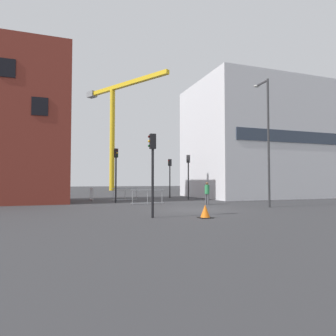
{
  "coord_description": "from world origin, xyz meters",
  "views": [
    {
      "loc": [
        -7.55,
        -16.47,
        1.71
      ],
      "look_at": [
        0.0,
        4.93,
        2.68
      ],
      "focal_mm": 32.29,
      "sensor_mm": 36.0,
      "label": 1
    }
  ],
  "objects_px": {
    "streetlamp_tall": "(267,133)",
    "traffic_light_corner": "(170,172)",
    "pedestrian_walking": "(207,191)",
    "traffic_cone_orange": "(205,212)",
    "traffic_light_island": "(116,167)",
    "traffic_light_verge": "(153,161)",
    "construction_crane": "(115,116)",
    "traffic_light_near": "(188,170)"
  },
  "relations": [
    {
      "from": "construction_crane",
      "to": "traffic_light_island",
      "type": "relative_size",
      "value": 4.49
    },
    {
      "from": "streetlamp_tall",
      "to": "pedestrian_walking",
      "type": "bearing_deg",
      "value": 130.79
    },
    {
      "from": "streetlamp_tall",
      "to": "traffic_light_corner",
      "type": "relative_size",
      "value": 2.14
    },
    {
      "from": "traffic_light_verge",
      "to": "traffic_cone_orange",
      "type": "xyz_separation_m",
      "value": [
        2.29,
        -0.85,
        -2.34
      ]
    },
    {
      "from": "streetlamp_tall",
      "to": "traffic_light_near",
      "type": "bearing_deg",
      "value": 101.0
    },
    {
      "from": "traffic_light_near",
      "to": "construction_crane",
      "type": "bearing_deg",
      "value": 94.41
    },
    {
      "from": "traffic_light_island",
      "to": "traffic_cone_orange",
      "type": "relative_size",
      "value": 6.85
    },
    {
      "from": "streetlamp_tall",
      "to": "traffic_light_corner",
      "type": "xyz_separation_m",
      "value": [
        -2.27,
        12.6,
        -2.18
      ]
    },
    {
      "from": "traffic_light_island",
      "to": "traffic_light_corner",
      "type": "distance_m",
      "value": 8.51
    },
    {
      "from": "traffic_light_island",
      "to": "traffic_light_near",
      "type": "distance_m",
      "value": 7.24
    },
    {
      "from": "traffic_light_island",
      "to": "traffic_cone_orange",
      "type": "xyz_separation_m",
      "value": [
        2.29,
        -10.86,
        -2.54
      ]
    },
    {
      "from": "traffic_light_island",
      "to": "traffic_cone_orange",
      "type": "height_order",
      "value": "traffic_light_island"
    },
    {
      "from": "traffic_light_verge",
      "to": "construction_crane",
      "type": "bearing_deg",
      "value": 83.15
    },
    {
      "from": "construction_crane",
      "to": "pedestrian_walking",
      "type": "height_order",
      "value": "construction_crane"
    },
    {
      "from": "traffic_light_verge",
      "to": "pedestrian_walking",
      "type": "distance_m",
      "value": 8.74
    },
    {
      "from": "streetlamp_tall",
      "to": "traffic_light_verge",
      "type": "xyz_separation_m",
      "value": [
        -8.73,
        -2.95,
        -2.2
      ]
    },
    {
      "from": "traffic_light_island",
      "to": "traffic_light_verge",
      "type": "relative_size",
      "value": 1.08
    },
    {
      "from": "streetlamp_tall",
      "to": "pedestrian_walking",
      "type": "distance_m",
      "value": 5.77
    },
    {
      "from": "traffic_cone_orange",
      "to": "streetlamp_tall",
      "type": "bearing_deg",
      "value": 30.55
    },
    {
      "from": "traffic_light_near",
      "to": "pedestrian_walking",
      "type": "height_order",
      "value": "traffic_light_near"
    },
    {
      "from": "construction_crane",
      "to": "pedestrian_walking",
      "type": "xyz_separation_m",
      "value": [
        1.13,
        -33.85,
        -12.29
      ]
    },
    {
      "from": "traffic_light_verge",
      "to": "streetlamp_tall",
      "type": "bearing_deg",
      "value": 18.68
    },
    {
      "from": "traffic_cone_orange",
      "to": "traffic_light_verge",
      "type": "bearing_deg",
      "value": 159.65
    },
    {
      "from": "construction_crane",
      "to": "traffic_cone_orange",
      "type": "distance_m",
      "value": 42.95
    },
    {
      "from": "traffic_light_near",
      "to": "traffic_light_corner",
      "type": "distance_m",
      "value": 3.62
    },
    {
      "from": "traffic_light_island",
      "to": "traffic_light_verge",
      "type": "height_order",
      "value": "traffic_light_island"
    },
    {
      "from": "construction_crane",
      "to": "traffic_light_verge",
      "type": "relative_size",
      "value": 4.86
    },
    {
      "from": "construction_crane",
      "to": "traffic_cone_orange",
      "type": "bearing_deg",
      "value": -93.53
    },
    {
      "from": "traffic_light_verge",
      "to": "traffic_cone_orange",
      "type": "height_order",
      "value": "traffic_light_verge"
    },
    {
      "from": "traffic_light_corner",
      "to": "traffic_light_verge",
      "type": "height_order",
      "value": "traffic_light_corner"
    },
    {
      "from": "traffic_light_near",
      "to": "traffic_light_verge",
      "type": "bearing_deg",
      "value": -120.23
    },
    {
      "from": "construction_crane",
      "to": "traffic_light_verge",
      "type": "bearing_deg",
      "value": -96.85
    },
    {
      "from": "construction_crane",
      "to": "traffic_light_corner",
      "type": "distance_m",
      "value": 26.71
    },
    {
      "from": "traffic_light_corner",
      "to": "pedestrian_walking",
      "type": "distance_m",
      "value": 9.55
    },
    {
      "from": "traffic_cone_orange",
      "to": "construction_crane",
      "type": "bearing_deg",
      "value": 86.47
    },
    {
      "from": "streetlamp_tall",
      "to": "traffic_light_island",
      "type": "relative_size",
      "value": 1.99
    },
    {
      "from": "construction_crane",
      "to": "traffic_light_near",
      "type": "bearing_deg",
      "value": -85.59
    },
    {
      "from": "pedestrian_walking",
      "to": "traffic_cone_orange",
      "type": "xyz_separation_m",
      "value": [
        -3.65,
        -7.02,
        -0.66
      ]
    },
    {
      "from": "traffic_light_near",
      "to": "traffic_light_verge",
      "type": "height_order",
      "value": "traffic_light_near"
    },
    {
      "from": "construction_crane",
      "to": "traffic_light_near",
      "type": "relative_size",
      "value": 4.64
    },
    {
      "from": "pedestrian_walking",
      "to": "traffic_cone_orange",
      "type": "distance_m",
      "value": 7.94
    },
    {
      "from": "traffic_light_island",
      "to": "traffic_light_near",
      "type": "bearing_deg",
      "value": 15.63
    }
  ]
}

